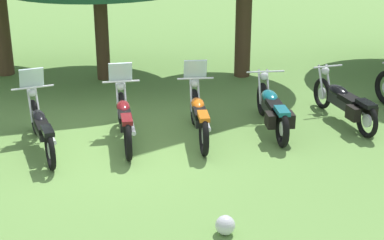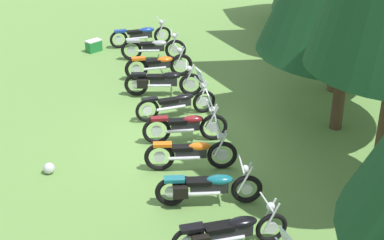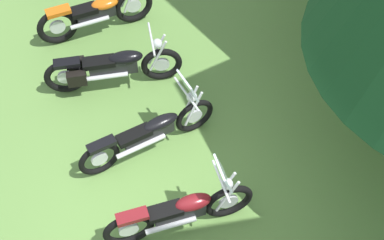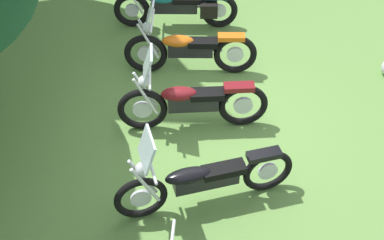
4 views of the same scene
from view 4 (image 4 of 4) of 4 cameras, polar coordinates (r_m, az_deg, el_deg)
ground_plane at (r=7.95m, az=0.55°, el=-1.03°), size 80.00×80.00×0.00m
motorcycle_4 at (r=6.65m, az=1.18°, el=-6.33°), size 1.04×2.25×1.35m
motorcycle_5 at (r=7.70m, az=-0.13°, el=2.01°), size 0.70×2.21×1.38m
motorcycle_6 at (r=8.81m, az=-0.38°, el=7.68°), size 0.70×2.22×1.37m
motorcycle_7 at (r=10.06m, az=-1.56°, el=12.23°), size 0.77×2.33×1.00m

